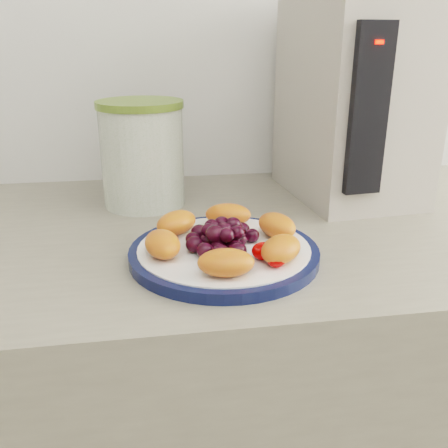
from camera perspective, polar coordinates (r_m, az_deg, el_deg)
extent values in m
cube|color=gray|center=(1.06, 5.52, -23.09)|extent=(3.50, 0.60, 0.90)
cylinder|color=#0D173E|center=(0.68, 0.00, -3.36)|extent=(0.26, 0.26, 0.01)
cylinder|color=white|center=(0.68, 0.00, -3.29)|extent=(0.23, 0.23, 0.02)
cylinder|color=#3E5A17|center=(0.88, -9.28, 7.51)|extent=(0.18, 0.18, 0.17)
cylinder|color=olive|center=(0.87, -9.63, 13.36)|extent=(0.18, 0.18, 0.01)
cube|color=#B3AA9D|center=(0.95, 14.45, 13.37)|extent=(0.22, 0.29, 0.34)
cube|color=black|center=(0.80, 16.15, 12.28)|extent=(0.06, 0.02, 0.26)
cube|color=#FF0C05|center=(0.78, 17.31, 19.25)|extent=(0.01, 0.01, 0.01)
ellipsoid|color=#D2521C|center=(0.71, 6.06, -0.16)|extent=(0.06, 0.08, 0.03)
ellipsoid|color=#D2521C|center=(0.74, 0.47, 1.10)|extent=(0.08, 0.06, 0.03)
ellipsoid|color=#D2521C|center=(0.72, -5.46, 0.15)|extent=(0.08, 0.08, 0.03)
ellipsoid|color=#D2521C|center=(0.65, -7.04, -2.28)|extent=(0.06, 0.08, 0.03)
ellipsoid|color=#D2521C|center=(0.59, 0.23, -4.43)|extent=(0.07, 0.05, 0.03)
ellipsoid|color=#D2521C|center=(0.63, 6.53, -2.84)|extent=(0.08, 0.08, 0.03)
ellipsoid|color=black|center=(0.67, 0.00, -1.88)|extent=(0.02, 0.02, 0.02)
ellipsoid|color=black|center=(0.67, 1.82, -1.77)|extent=(0.02, 0.02, 0.02)
ellipsoid|color=black|center=(0.69, 0.64, -1.20)|extent=(0.02, 0.02, 0.02)
ellipsoid|color=black|center=(0.68, -1.14, -1.27)|extent=(0.02, 0.02, 0.02)
ellipsoid|color=black|center=(0.67, -1.84, -1.90)|extent=(0.02, 0.02, 0.02)
ellipsoid|color=black|center=(0.65, -0.68, -2.56)|extent=(0.02, 0.02, 0.02)
ellipsoid|color=black|center=(0.65, 1.19, -2.45)|extent=(0.02, 0.02, 0.02)
ellipsoid|color=black|center=(0.69, 3.21, -1.31)|extent=(0.02, 0.02, 0.02)
ellipsoid|color=black|center=(0.70, 2.02, -0.69)|extent=(0.02, 0.02, 0.02)
ellipsoid|color=black|center=(0.71, 0.35, -0.55)|extent=(0.02, 0.02, 0.02)
ellipsoid|color=black|center=(0.70, -1.40, -0.65)|extent=(0.02, 0.02, 0.02)
ellipsoid|color=black|center=(0.69, -2.82, -0.96)|extent=(0.02, 0.02, 0.02)
ellipsoid|color=black|center=(0.67, -3.56, -1.73)|extent=(0.02, 0.02, 0.02)
ellipsoid|color=black|center=(0.65, -3.37, -2.33)|extent=(0.02, 0.02, 0.02)
ellipsoid|color=black|center=(0.64, -2.22, -3.01)|extent=(0.02, 0.02, 0.02)
ellipsoid|color=black|center=(0.63, -0.39, -3.25)|extent=(0.02, 0.02, 0.02)
ellipsoid|color=black|center=(0.63, 1.55, -3.08)|extent=(0.02, 0.02, 0.02)
ellipsoid|color=black|center=(0.66, 0.00, -0.62)|extent=(0.02, 0.02, 0.02)
ellipsoid|color=black|center=(0.68, 1.01, -0.09)|extent=(0.02, 0.02, 0.02)
ellipsoid|color=black|center=(0.68, -0.27, 0.01)|extent=(0.02, 0.02, 0.02)
ellipsoid|color=black|center=(0.67, -1.41, -0.25)|extent=(0.02, 0.02, 0.02)
ellipsoid|color=black|center=(0.66, -1.75, -0.73)|extent=(0.02, 0.02, 0.02)
ellipsoid|color=black|center=(0.65, -1.06, -1.12)|extent=(0.02, 0.02, 0.02)
ellipsoid|color=black|center=(0.64, 0.29, -1.28)|extent=(0.02, 0.02, 0.02)
ellipsoid|color=black|center=(0.65, 1.46, -1.01)|extent=(0.02, 0.02, 0.02)
ellipsoid|color=#E40300|center=(0.63, 4.52, -3.11)|extent=(0.03, 0.03, 0.02)
ellipsoid|color=#E40300|center=(0.64, 6.62, -2.74)|extent=(0.03, 0.03, 0.02)
ellipsoid|color=#E40300|center=(0.62, 6.06, -3.84)|extent=(0.04, 0.04, 0.02)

